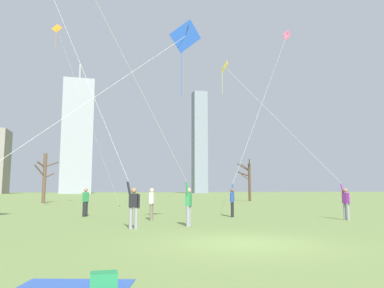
{
  "coord_description": "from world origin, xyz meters",
  "views": [
    {
      "loc": [
        -4.25,
        -10.15,
        1.55
      ],
      "look_at": [
        0.0,
        6.0,
        3.63
      ],
      "focal_mm": 34.27,
      "sensor_mm": 36.0,
      "label": 1
    }
  ],
  "objects_px": {
    "kite_flyer_midfield_right_white": "(110,147)",
    "kite_flyer_far_back_yellow": "(318,171)",
    "kite_flyer_foreground_right_pink": "(242,171)",
    "distant_kite_drifting_left_orange": "(62,42)",
    "picnic_spot": "(89,286)",
    "bystander_watching_nearby": "(152,202)",
    "bare_tree_far_right_edge": "(44,176)",
    "bare_tree_center": "(248,179)",
    "kite_flyer_foreground_left_blue": "(33,158)",
    "bystander_strolling_midfield": "(85,201)",
    "kite_flyer_midfield_left_green": "(137,98)"
  },
  "relations": [
    {
      "from": "bystander_watching_nearby",
      "to": "distant_kite_drifting_left_orange",
      "type": "xyz_separation_m",
      "value": [
        -6.24,
        15.8,
        14.23
      ]
    },
    {
      "from": "kite_flyer_foreground_right_pink",
      "to": "bystander_watching_nearby",
      "type": "distance_m",
      "value": 6.37
    },
    {
      "from": "kite_flyer_midfield_right_white",
      "to": "bystander_watching_nearby",
      "type": "height_order",
      "value": "kite_flyer_midfield_right_white"
    },
    {
      "from": "picnic_spot",
      "to": "bare_tree_far_right_edge",
      "type": "bearing_deg",
      "value": 98.21
    },
    {
      "from": "kite_flyer_foreground_left_blue",
      "to": "distant_kite_drifting_left_orange",
      "type": "xyz_separation_m",
      "value": [
        -1.71,
        23.29,
        12.69
      ]
    },
    {
      "from": "bystander_strolling_midfield",
      "to": "picnic_spot",
      "type": "height_order",
      "value": "bystander_strolling_midfield"
    },
    {
      "from": "kite_flyer_foreground_left_blue",
      "to": "distant_kite_drifting_left_orange",
      "type": "distance_m",
      "value": 26.57
    },
    {
      "from": "kite_flyer_far_back_yellow",
      "to": "bystander_watching_nearby",
      "type": "distance_m",
      "value": 9.25
    },
    {
      "from": "picnic_spot",
      "to": "kite_flyer_far_back_yellow",
      "type": "bearing_deg",
      "value": 44.61
    },
    {
      "from": "kite_flyer_foreground_right_pink",
      "to": "distant_kite_drifting_left_orange",
      "type": "xyz_separation_m",
      "value": [
        -12.02,
        13.77,
        12.48
      ]
    },
    {
      "from": "kite_flyer_midfield_left_green",
      "to": "bare_tree_far_right_edge",
      "type": "height_order",
      "value": "kite_flyer_midfield_left_green"
    },
    {
      "from": "distant_kite_drifting_left_orange",
      "to": "bare_tree_far_right_edge",
      "type": "bearing_deg",
      "value": 101.98
    },
    {
      "from": "bystander_watching_nearby",
      "to": "distant_kite_drifting_left_orange",
      "type": "height_order",
      "value": "distant_kite_drifting_left_orange"
    },
    {
      "from": "kite_flyer_foreground_right_pink",
      "to": "bystander_strolling_midfield",
      "type": "distance_m",
      "value": 9.39
    },
    {
      "from": "picnic_spot",
      "to": "kite_flyer_foreground_left_blue",
      "type": "bearing_deg",
      "value": 107.98
    },
    {
      "from": "picnic_spot",
      "to": "kite_flyer_midfield_left_green",
      "type": "bearing_deg",
      "value": 78.71
    },
    {
      "from": "kite_flyer_foreground_right_pink",
      "to": "bare_tree_center",
      "type": "bearing_deg",
      "value": 65.72
    },
    {
      "from": "kite_flyer_foreground_left_blue",
      "to": "kite_flyer_midfield_right_white",
      "type": "bearing_deg",
      "value": 61.28
    },
    {
      "from": "kite_flyer_foreground_left_blue",
      "to": "distant_kite_drifting_left_orange",
      "type": "height_order",
      "value": "distant_kite_drifting_left_orange"
    },
    {
      "from": "kite_flyer_midfield_right_white",
      "to": "kite_flyer_far_back_yellow",
      "type": "distance_m",
      "value": 11.55
    },
    {
      "from": "kite_flyer_midfield_right_white",
      "to": "bare_tree_far_right_edge",
      "type": "height_order",
      "value": "kite_flyer_midfield_right_white"
    },
    {
      "from": "kite_flyer_foreground_right_pink",
      "to": "distant_kite_drifting_left_orange",
      "type": "bearing_deg",
      "value": 131.11
    },
    {
      "from": "bystander_strolling_midfield",
      "to": "picnic_spot",
      "type": "xyz_separation_m",
      "value": [
        0.48,
        -16.24,
        -0.81
      ]
    },
    {
      "from": "kite_flyer_midfield_left_green",
      "to": "bare_tree_center",
      "type": "height_order",
      "value": "kite_flyer_midfield_left_green"
    },
    {
      "from": "kite_flyer_midfield_right_white",
      "to": "bystander_watching_nearby",
      "type": "bearing_deg",
      "value": 55.96
    },
    {
      "from": "picnic_spot",
      "to": "bare_tree_far_right_edge",
      "type": "relative_size",
      "value": 0.37
    },
    {
      "from": "kite_flyer_midfield_right_white",
      "to": "kite_flyer_far_back_yellow",
      "type": "relative_size",
      "value": 1.75
    },
    {
      "from": "kite_flyer_far_back_yellow",
      "to": "picnic_spot",
      "type": "bearing_deg",
      "value": -135.39
    },
    {
      "from": "bare_tree_center",
      "to": "kite_flyer_far_back_yellow",
      "type": "bearing_deg",
      "value": -106.0
    },
    {
      "from": "kite_flyer_foreground_right_pink",
      "to": "kite_flyer_far_back_yellow",
      "type": "distance_m",
      "value": 4.43
    },
    {
      "from": "kite_flyer_midfield_right_white",
      "to": "kite_flyer_foreground_left_blue",
      "type": "bearing_deg",
      "value": -118.72
    },
    {
      "from": "kite_flyer_foreground_right_pink",
      "to": "bare_tree_far_right_edge",
      "type": "relative_size",
      "value": 2.71
    },
    {
      "from": "kite_flyer_far_back_yellow",
      "to": "bystander_watching_nearby",
      "type": "relative_size",
      "value": 6.77
    },
    {
      "from": "kite_flyer_midfield_left_green",
      "to": "kite_flyer_far_back_yellow",
      "type": "distance_m",
      "value": 11.76
    },
    {
      "from": "kite_flyer_midfield_left_green",
      "to": "kite_flyer_foreground_right_pink",
      "type": "xyz_separation_m",
      "value": [
        7.24,
        7.78,
        -2.15
      ]
    },
    {
      "from": "bystander_watching_nearby",
      "to": "bare_tree_far_right_edge",
      "type": "relative_size",
      "value": 0.29
    },
    {
      "from": "bystander_strolling_midfield",
      "to": "kite_flyer_foreground_right_pink",
      "type": "bearing_deg",
      "value": -9.52
    },
    {
      "from": "picnic_spot",
      "to": "bystander_watching_nearby",
      "type": "bearing_deg",
      "value": 77.37
    },
    {
      "from": "kite_flyer_foreground_right_pink",
      "to": "picnic_spot",
      "type": "height_order",
      "value": "kite_flyer_foreground_right_pink"
    },
    {
      "from": "picnic_spot",
      "to": "bare_tree_center",
      "type": "relative_size",
      "value": 0.38
    },
    {
      "from": "bystander_watching_nearby",
      "to": "picnic_spot",
      "type": "distance_m",
      "value": 13.02
    },
    {
      "from": "kite_flyer_midfield_left_green",
      "to": "bystander_watching_nearby",
      "type": "bearing_deg",
      "value": 75.79
    },
    {
      "from": "bystander_strolling_midfield",
      "to": "kite_flyer_far_back_yellow",
      "type": "bearing_deg",
      "value": -20.04
    },
    {
      "from": "kite_flyer_midfield_left_green",
      "to": "picnic_spot",
      "type": "distance_m",
      "value": 8.49
    },
    {
      "from": "kite_flyer_foreground_right_pink",
      "to": "kite_flyer_foreground_left_blue",
      "type": "distance_m",
      "value": 14.03
    },
    {
      "from": "kite_flyer_midfield_left_green",
      "to": "kite_flyer_far_back_yellow",
      "type": "relative_size",
      "value": 1.57
    },
    {
      "from": "kite_flyer_midfield_right_white",
      "to": "kite_flyer_far_back_yellow",
      "type": "xyz_separation_m",
      "value": [
        11.29,
        2.36,
        -0.72
      ]
    },
    {
      "from": "bystander_strolling_midfield",
      "to": "picnic_spot",
      "type": "distance_m",
      "value": 16.26
    },
    {
      "from": "kite_flyer_foreground_right_pink",
      "to": "distant_kite_drifting_left_orange",
      "type": "distance_m",
      "value": 22.13
    },
    {
      "from": "kite_flyer_midfield_right_white",
      "to": "kite_flyer_foreground_left_blue",
      "type": "xyz_separation_m",
      "value": [
        -2.29,
        -4.18,
        -0.85
      ]
    }
  ]
}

